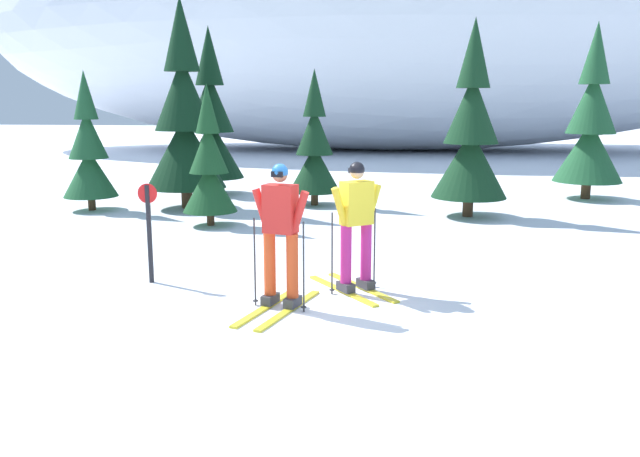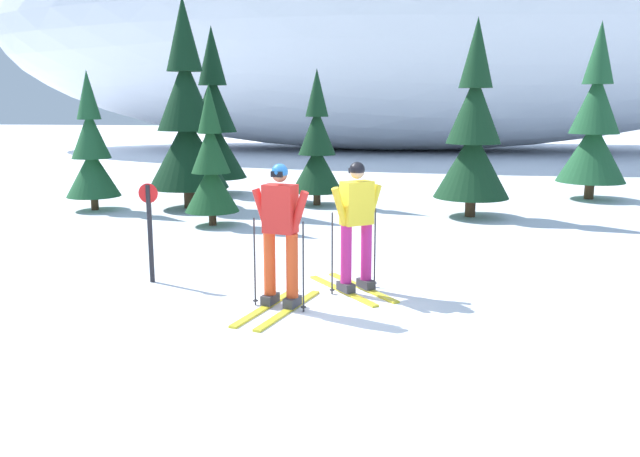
{
  "view_description": "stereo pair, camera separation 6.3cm",
  "coord_description": "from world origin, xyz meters",
  "views": [
    {
      "loc": [
        1.05,
        -7.5,
        2.58
      ],
      "look_at": [
        0.05,
        0.78,
        0.95
      ],
      "focal_mm": 36.91,
      "sensor_mm": 36.0,
      "label": 1
    },
    {
      "loc": [
        1.12,
        -7.49,
        2.58
      ],
      "look_at": [
        0.05,
        0.78,
        0.95
      ],
      "focal_mm": 36.91,
      "sensor_mm": 36.0,
      "label": 2
    }
  ],
  "objects": [
    {
      "name": "pine_tree_left",
      "position": [
        -4.14,
        10.31,
        1.91
      ],
      "size": [
        1.76,
        1.76,
        4.57
      ],
      "color": "#47301E",
      "rests_on": "ground"
    },
    {
      "name": "pine_tree_far_left",
      "position": [
        -6.24,
        7.25,
        1.37
      ],
      "size": [
        1.27,
        1.27,
        3.28
      ],
      "color": "#47301E",
      "rests_on": "ground"
    },
    {
      "name": "pine_tree_far_right",
      "position": [
        6.0,
        10.63,
        1.92
      ],
      "size": [
        1.77,
        1.77,
        4.58
      ],
      "color": "#47301E",
      "rests_on": "ground"
    },
    {
      "name": "skier_yellow_jacket",
      "position": [
        0.49,
        1.19,
        0.94
      ],
      "size": [
        1.33,
        1.57,
        1.78
      ],
      "color": "gold",
      "rests_on": "ground"
    },
    {
      "name": "pine_tree_center",
      "position": [
        -2.87,
        5.7,
        1.23
      ],
      "size": [
        1.13,
        1.13,
        2.93
      ],
      "color": "#47301E",
      "rests_on": "ground"
    },
    {
      "name": "pine_tree_center_left",
      "position": [
        -4.07,
        7.83,
        2.08
      ],
      "size": [
        1.92,
        1.92,
        4.97
      ],
      "color": "#47301E",
      "rests_on": "ground"
    },
    {
      "name": "pine_tree_center_right",
      "position": [
        -1.05,
        8.67,
        1.4
      ],
      "size": [
        1.29,
        1.29,
        3.35
      ],
      "color": "#47301E",
      "rests_on": "ground"
    },
    {
      "name": "ground_plane",
      "position": [
        0.0,
        0.0,
        0.0
      ],
      "size": [
        120.0,
        120.0,
        0.0
      ],
      "primitive_type": "plane",
      "color": "white"
    },
    {
      "name": "pine_tree_right",
      "position": [
        2.6,
        7.47,
        1.82
      ],
      "size": [
        1.68,
        1.68,
        4.35
      ],
      "color": "#47301E",
      "rests_on": "ground"
    },
    {
      "name": "skier_red_jacket",
      "position": [
        -0.4,
        0.37,
        0.95
      ],
      "size": [
        0.86,
        1.75,
        1.82
      ],
      "color": "gold",
      "rests_on": "ground"
    },
    {
      "name": "trail_marker_post",
      "position": [
        -2.46,
        1.3,
        0.82
      ],
      "size": [
        0.28,
        0.07,
        1.43
      ],
      "color": "black",
      "rests_on": "ground"
    },
    {
      "name": "snow_ridge_background",
      "position": [
        0.52,
        27.92,
        6.74
      ],
      "size": [
        43.77,
        17.79,
        13.47
      ],
      "primitive_type": "ellipsoid",
      "color": "white",
      "rests_on": "ground"
    }
  ]
}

